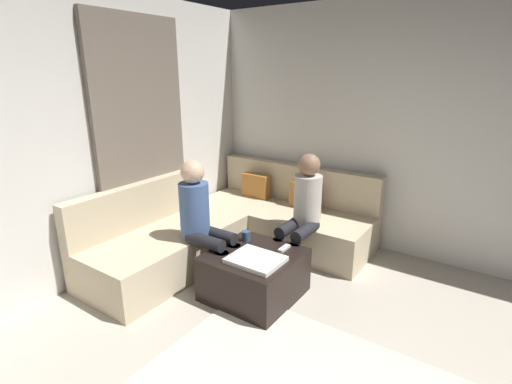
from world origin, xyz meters
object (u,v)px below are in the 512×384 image
at_px(sectional_couch, 236,228).
at_px(coffee_mug, 246,236).
at_px(person_on_couch_side, 202,218).
at_px(ottoman, 254,274).
at_px(person_on_couch_back, 303,209).
at_px(game_remote, 284,248).

relative_size(sectional_couch, coffee_mug, 26.84).
bearing_deg(person_on_couch_side, sectional_couch, -167.96).
bearing_deg(ottoman, sectional_couch, 137.67).
height_order(person_on_couch_back, person_on_couch_side, same).
xyz_separation_m(sectional_couch, person_on_couch_back, (0.81, 0.06, 0.38)).
bearing_deg(coffee_mug, person_on_couch_side, -143.56).
relative_size(ottoman, person_on_couch_side, 0.63).
bearing_deg(coffee_mug, sectional_couch, 136.35).
bearing_deg(ottoman, coffee_mug, 140.71).
xyz_separation_m(ottoman, coffee_mug, (-0.22, 0.18, 0.26)).
bearing_deg(coffee_mug, person_on_couch_back, 56.51).
distance_m(ottoman, person_on_couch_side, 0.71).
xyz_separation_m(coffee_mug, person_on_couch_side, (-0.33, -0.24, 0.19)).
relative_size(coffee_mug, game_remote, 0.63).
relative_size(ottoman, game_remote, 5.07).
distance_m(coffee_mug, person_on_couch_back, 0.64).
distance_m(sectional_couch, game_remote, 0.98).
xyz_separation_m(ottoman, game_remote, (0.18, 0.22, 0.22)).
bearing_deg(sectional_couch, person_on_couch_side, -77.96).
distance_m(sectional_couch, person_on_couch_side, 0.80).
relative_size(coffee_mug, person_on_couch_side, 0.08).
xyz_separation_m(sectional_couch, game_remote, (0.87, -0.41, 0.15)).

